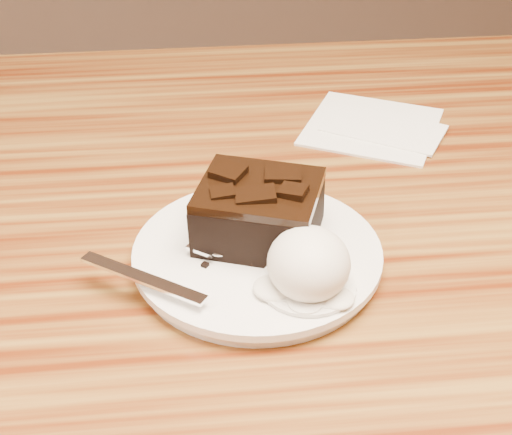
{
  "coord_description": "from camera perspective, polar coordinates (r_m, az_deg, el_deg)",
  "views": [
    {
      "loc": [
        -0.01,
        -0.54,
        1.12
      ],
      "look_at": [
        0.04,
        -0.06,
        0.79
      ],
      "focal_mm": 52.32,
      "sensor_mm": 36.0,
      "label": 1
    }
  ],
  "objects": [
    {
      "name": "brownie",
      "position": [
        0.59,
        0.24,
        0.19
      ],
      "size": [
        0.11,
        0.11,
        0.04
      ],
      "primitive_type": "cube",
      "rotation": [
        0.0,
        0.0,
        -0.34
      ],
      "color": "black",
      "rests_on": "plate"
    },
    {
      "name": "ice_cream_scoop",
      "position": [
        0.54,
        4.05,
        -3.52
      ],
      "size": [
        0.06,
        0.07,
        0.05
      ],
      "primitive_type": "ellipsoid",
      "color": "silver",
      "rests_on": "plate"
    },
    {
      "name": "plate",
      "position": [
        0.6,
        0.1,
        -3.05
      ],
      "size": [
        0.2,
        0.2,
        0.02
      ],
      "primitive_type": "cylinder",
      "color": "silver",
      "rests_on": "dining_table"
    },
    {
      "name": "crumb_b",
      "position": [
        0.58,
        -3.92,
        -3.64
      ],
      "size": [
        0.01,
        0.01,
        0.0
      ],
      "primitive_type": "cube",
      "rotation": [
        0.0,
        0.0,
        0.95
      ],
      "color": "black",
      "rests_on": "plate"
    },
    {
      "name": "crumb_c",
      "position": [
        0.59,
        2.91,
        -2.71
      ],
      "size": [
        0.01,
        0.01,
        0.0
      ],
      "primitive_type": "cube",
      "rotation": [
        0.0,
        0.0,
        0.44
      ],
      "color": "black",
      "rests_on": "plate"
    },
    {
      "name": "crumb_a",
      "position": [
        0.58,
        -0.27,
        -3.45
      ],
      "size": [
        0.01,
        0.01,
        0.0
      ],
      "primitive_type": "cube",
      "rotation": [
        0.0,
        0.0,
        0.64
      ],
      "color": "black",
      "rests_on": "plate"
    },
    {
      "name": "melt_puddle",
      "position": [
        0.56,
        3.97,
        -5.15
      ],
      "size": [
        0.07,
        0.07,
        0.0
      ],
      "primitive_type": "cylinder",
      "color": "white",
      "rests_on": "plate"
    },
    {
      "name": "napkin",
      "position": [
        0.81,
        8.85,
        6.95
      ],
      "size": [
        0.18,
        0.18,
        0.01
      ],
      "primitive_type": "cube",
      "rotation": [
        0.0,
        0.0,
        -0.46
      ],
      "color": "white",
      "rests_on": "dining_table"
    },
    {
      "name": "spoon",
      "position": [
        0.59,
        -3.12,
        -2.18
      ],
      "size": [
        0.15,
        0.12,
        0.01
      ],
      "primitive_type": null,
      "rotation": [
        0.0,
        0.0,
        0.96
      ],
      "color": "silver",
      "rests_on": "plate"
    }
  ]
}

